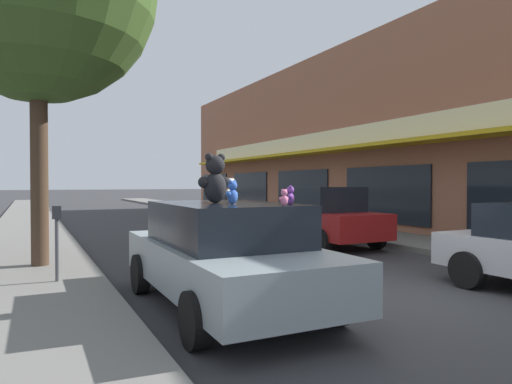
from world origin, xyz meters
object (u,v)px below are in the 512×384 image
object	(u,v)px
teddy_bear_white	(231,190)
parked_car_far_center	(323,216)
plush_art_car	(225,253)
teddy_bear_purple	(290,195)
teddy_bear_giant	(215,179)
teddy_bear_orange	(216,193)
teddy_bear_pink	(284,198)
parking_meter	(57,233)
teddy_bear_blue	(232,192)

from	to	relation	value
teddy_bear_white	parked_car_far_center	distance (m)	6.63
plush_art_car	teddy_bear_purple	bearing A→B (deg)	-52.61
teddy_bear_giant	teddy_bear_white	world-z (taller)	teddy_bear_giant
teddy_bear_orange	teddy_bear_pink	bearing A→B (deg)	87.49
teddy_bear_giant	plush_art_car	bearing A→B (deg)	127.88
parking_meter	teddy_bear_white	bearing A→B (deg)	-39.67
teddy_bear_giant	teddy_bear_pink	distance (m)	1.27
teddy_bear_pink	parked_car_far_center	bearing A→B (deg)	-142.85
plush_art_car	teddy_bear_white	world-z (taller)	teddy_bear_white
teddy_bear_giant	teddy_bear_purple	xyz separation A→B (m)	(0.72, -0.91, -0.22)
teddy_bear_purple	parking_meter	xyz separation A→B (m)	(-2.73, 3.06, -0.68)
plush_art_car	teddy_bear_orange	size ratio (longest dim) A/B	15.57
plush_art_car	teddy_bear_pink	distance (m)	1.38
teddy_bear_pink	parking_meter	distance (m)	4.18
teddy_bear_blue	parking_meter	size ratio (longest dim) A/B	0.26
teddy_bear_white	parked_car_far_center	bearing A→B (deg)	-178.30
teddy_bear_pink	teddy_bear_giant	bearing A→B (deg)	-80.98
teddy_bear_pink	teddy_bear_orange	bearing A→B (deg)	-88.59
teddy_bear_giant	teddy_bear_white	bearing A→B (deg)	-159.35
parking_meter	teddy_bear_purple	bearing A→B (deg)	-48.26
teddy_bear_blue	parking_meter	world-z (taller)	teddy_bear_blue
teddy_bear_white	teddy_bear_orange	xyz separation A→B (m)	(-0.23, 0.03, -0.04)
teddy_bear_giant	parked_car_far_center	world-z (taller)	teddy_bear_giant
teddy_bear_pink	teddy_bear_orange	distance (m)	1.44
plush_art_car	teddy_bear_blue	bearing A→B (deg)	-93.66
parked_car_far_center	plush_art_car	bearing A→B (deg)	-136.45
teddy_bear_giant	teddy_bear_orange	xyz separation A→B (m)	(0.11, 0.24, -0.21)
teddy_bear_giant	teddy_bear_pink	xyz separation A→B (m)	(0.49, -1.15, -0.24)
parking_meter	teddy_bear_giant	bearing A→B (deg)	-46.95
plush_art_car	teddy_bear_white	distance (m)	0.97
teddy_bear_white	parking_meter	distance (m)	3.13
plush_art_car	teddy_bear_giant	bearing A→B (deg)	138.70
plush_art_car	teddy_bear_pink	size ratio (longest dim) A/B	21.12
teddy_bear_white	teddy_bear_pink	distance (m)	1.36
plush_art_car	teddy_bear_orange	world-z (taller)	teddy_bear_orange
teddy_bear_orange	parked_car_far_center	distance (m)	6.78
teddy_bear_orange	parked_car_far_center	size ratio (longest dim) A/B	0.07
teddy_bear_pink	parking_meter	bearing A→B (deg)	-67.05
teddy_bear_giant	parking_meter	world-z (taller)	teddy_bear_giant
teddy_bear_blue	parked_car_far_center	world-z (taller)	teddy_bear_blue
teddy_bear_pink	teddy_bear_orange	xyz separation A→B (m)	(-0.39, 1.38, 0.04)
plush_art_car	teddy_bear_white	size ratio (longest dim) A/B	12.37
teddy_bear_purple	teddy_bear_pink	bearing A→B (deg)	-15.53
teddy_bear_purple	teddy_bear_white	xyz separation A→B (m)	(-0.38, 1.11, 0.05)
teddy_bear_orange	teddy_bear_giant	bearing A→B (deg)	48.01
teddy_bear_purple	parking_meter	world-z (taller)	teddy_bear_purple
teddy_bear_orange	parking_meter	distance (m)	2.93
plush_art_car	teddy_bear_white	xyz separation A→B (m)	(0.23, 0.30, 0.90)
teddy_bear_pink	parked_car_far_center	xyz separation A→B (m)	(4.66, 5.83, -0.77)
parked_car_far_center	parking_meter	bearing A→B (deg)	-160.44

